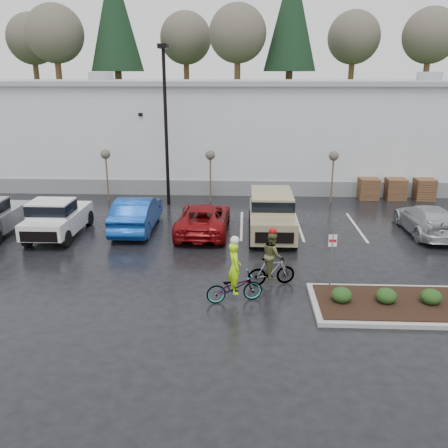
{
  "coord_description": "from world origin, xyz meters",
  "views": [
    {
      "loc": [
        0.66,
        -15.83,
        7.57
      ],
      "look_at": [
        -0.25,
        4.06,
        1.3
      ],
      "focal_mm": 38.0,
      "sensor_mm": 36.0,
      "label": 1
    }
  ],
  "objects_px": {
    "pallet_stack_c": "(424,189)",
    "suv_tan": "(272,215)",
    "sapling_east": "(334,159)",
    "car_blue": "(137,213)",
    "sapling_mid": "(210,158)",
    "pickup_white": "(60,215)",
    "car_red": "(204,218)",
    "lamppost": "(165,109)",
    "pallet_stack_a": "(368,188)",
    "sapling_west": "(106,157)",
    "car_far_silver": "(427,220)",
    "pallet_stack_b": "(395,189)",
    "cyclist_hivis": "(234,282)",
    "cyclist_olive": "(272,264)",
    "fire_lane_sign": "(332,255)"
  },
  "relations": [
    {
      "from": "car_red",
      "to": "suv_tan",
      "type": "relative_size",
      "value": 1.05
    },
    {
      "from": "suv_tan",
      "to": "cyclist_hivis",
      "type": "distance_m",
      "value": 7.4
    },
    {
      "from": "sapling_west",
      "to": "car_blue",
      "type": "height_order",
      "value": "sapling_west"
    },
    {
      "from": "fire_lane_sign",
      "to": "suv_tan",
      "type": "bearing_deg",
      "value": 106.35
    },
    {
      "from": "pallet_stack_b",
      "to": "car_red",
      "type": "height_order",
      "value": "car_red"
    },
    {
      "from": "suv_tan",
      "to": "lamppost",
      "type": "bearing_deg",
      "value": 136.92
    },
    {
      "from": "sapling_west",
      "to": "fire_lane_sign",
      "type": "distance_m",
      "value": 17.46
    },
    {
      "from": "sapling_mid",
      "to": "lamppost",
      "type": "bearing_deg",
      "value": -158.2
    },
    {
      "from": "lamppost",
      "to": "car_far_silver",
      "type": "xyz_separation_m",
      "value": [
        13.69,
        -4.93,
        -4.96
      ]
    },
    {
      "from": "sapling_west",
      "to": "cyclist_olive",
      "type": "xyz_separation_m",
      "value": [
        9.69,
        -12.37,
        -1.89
      ]
    },
    {
      "from": "sapling_mid",
      "to": "pallet_stack_b",
      "type": "relative_size",
      "value": 2.37
    },
    {
      "from": "car_red",
      "to": "car_far_silver",
      "type": "xyz_separation_m",
      "value": [
        11.08,
        0.33,
        -0.02
      ]
    },
    {
      "from": "lamppost",
      "to": "sapling_west",
      "type": "xyz_separation_m",
      "value": [
        -4.0,
        1.0,
        -2.96
      ]
    },
    {
      "from": "car_blue",
      "to": "fire_lane_sign",
      "type": "bearing_deg",
      "value": 140.56
    },
    {
      "from": "pallet_stack_a",
      "to": "suv_tan",
      "type": "xyz_separation_m",
      "value": [
        -6.52,
        -7.59,
        0.35
      ]
    },
    {
      "from": "fire_lane_sign",
      "to": "suv_tan",
      "type": "distance_m",
      "value": 6.48
    },
    {
      "from": "pallet_stack_c",
      "to": "sapling_mid",
      "type": "bearing_deg",
      "value": -175.76
    },
    {
      "from": "car_blue",
      "to": "car_far_silver",
      "type": "xyz_separation_m",
      "value": [
        14.52,
        0.0,
        -0.14
      ]
    },
    {
      "from": "car_red",
      "to": "pickup_white",
      "type": "bearing_deg",
      "value": 5.77
    },
    {
      "from": "pallet_stack_c",
      "to": "cyclist_olive",
      "type": "height_order",
      "value": "cyclist_olive"
    },
    {
      "from": "car_red",
      "to": "cyclist_olive",
      "type": "xyz_separation_m",
      "value": [
        3.09,
        -6.11,
        0.09
      ]
    },
    {
      "from": "sapling_east",
      "to": "car_blue",
      "type": "height_order",
      "value": "sapling_east"
    },
    {
      "from": "car_blue",
      "to": "sapling_west",
      "type": "bearing_deg",
      "value": -62.84
    },
    {
      "from": "pickup_white",
      "to": "car_blue",
      "type": "relative_size",
      "value": 0.99
    },
    {
      "from": "sapling_mid",
      "to": "pickup_white",
      "type": "relative_size",
      "value": 0.62
    },
    {
      "from": "lamppost",
      "to": "fire_lane_sign",
      "type": "bearing_deg",
      "value": -56.54
    },
    {
      "from": "sapling_west",
      "to": "pallet_stack_b",
      "type": "bearing_deg",
      "value": 3.14
    },
    {
      "from": "sapling_mid",
      "to": "suv_tan",
      "type": "relative_size",
      "value": 0.63
    },
    {
      "from": "car_blue",
      "to": "cyclist_olive",
      "type": "height_order",
      "value": "cyclist_olive"
    },
    {
      "from": "lamppost",
      "to": "sapling_mid",
      "type": "relative_size",
      "value": 2.88
    },
    {
      "from": "sapling_east",
      "to": "car_far_silver",
      "type": "height_order",
      "value": "sapling_east"
    },
    {
      "from": "pallet_stack_a",
      "to": "pallet_stack_c",
      "type": "relative_size",
      "value": 1.0
    },
    {
      "from": "sapling_west",
      "to": "fire_lane_sign",
      "type": "relative_size",
      "value": 1.45
    },
    {
      "from": "pickup_white",
      "to": "car_red",
      "type": "relative_size",
      "value": 0.97
    },
    {
      "from": "pallet_stack_c",
      "to": "suv_tan",
      "type": "bearing_deg",
      "value": -142.87
    },
    {
      "from": "sapling_west",
      "to": "pallet_stack_c",
      "type": "xyz_separation_m",
      "value": [
        20.0,
        1.0,
        -2.05
      ]
    },
    {
      "from": "fire_lane_sign",
      "to": "pallet_stack_a",
      "type": "bearing_deg",
      "value": 71.19
    },
    {
      "from": "sapling_west",
      "to": "pallet_stack_a",
      "type": "height_order",
      "value": "sapling_west"
    },
    {
      "from": "pallet_stack_c",
      "to": "cyclist_hivis",
      "type": "xyz_separation_m",
      "value": [
        -11.67,
        -14.8,
        0.07
      ]
    },
    {
      "from": "sapling_west",
      "to": "car_far_silver",
      "type": "bearing_deg",
      "value": -18.54
    },
    {
      "from": "suv_tan",
      "to": "pallet_stack_c",
      "type": "bearing_deg",
      "value": 37.13
    },
    {
      "from": "fire_lane_sign",
      "to": "pickup_white",
      "type": "bearing_deg",
      "value": 154.15
    },
    {
      "from": "sapling_mid",
      "to": "car_blue",
      "type": "bearing_deg",
      "value": -119.35
    },
    {
      "from": "sapling_mid",
      "to": "sapling_east",
      "type": "distance_m",
      "value": 7.5
    },
    {
      "from": "sapling_west",
      "to": "car_blue",
      "type": "relative_size",
      "value": 0.61
    },
    {
      "from": "lamppost",
      "to": "sapling_east",
      "type": "bearing_deg",
      "value": 5.71
    },
    {
      "from": "pallet_stack_a",
      "to": "car_red",
      "type": "distance_m",
      "value": 12.28
    },
    {
      "from": "sapling_east",
      "to": "car_blue",
      "type": "bearing_deg",
      "value": -151.3
    },
    {
      "from": "sapling_mid",
      "to": "car_far_silver",
      "type": "bearing_deg",
      "value": -27.93
    },
    {
      "from": "sapling_east",
      "to": "cyclist_hivis",
      "type": "relative_size",
      "value": 1.33
    }
  ]
}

